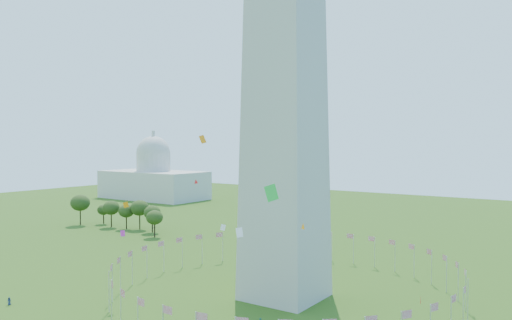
{
  "coord_description": "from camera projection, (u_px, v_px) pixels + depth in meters",
  "views": [
    {
      "loc": [
        61.0,
        -50.18,
        36.71
      ],
      "look_at": [
        2.09,
        35.0,
        33.09
      ],
      "focal_mm": 35.0,
      "sensor_mm": 36.0,
      "label": 1
    }
  ],
  "objects": [
    {
      "name": "tree_line_west",
      "position": [
        120.0,
        215.0,
        212.35
      ],
      "size": [
        55.91,
        15.95,
        13.22
      ],
      "color": "#38521B",
      "rests_on": "ground"
    },
    {
      "name": "kites_aloft",
      "position": [
        244.0,
        232.0,
        93.34
      ],
      "size": [
        115.88,
        79.47,
        34.71
      ],
      "color": "#CC2699",
      "rests_on": "ground"
    },
    {
      "name": "flag_ring",
      "position": [
        285.0,
        278.0,
        118.15
      ],
      "size": [
        80.24,
        80.24,
        9.0
      ],
      "color": "silver",
      "rests_on": "ground"
    },
    {
      "name": "capitol_building",
      "position": [
        153.0,
        164.0,
        326.68
      ],
      "size": [
        70.0,
        35.0,
        46.0
      ],
      "primitive_type": null,
      "color": "beige",
      "rests_on": "ground"
    }
  ]
}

